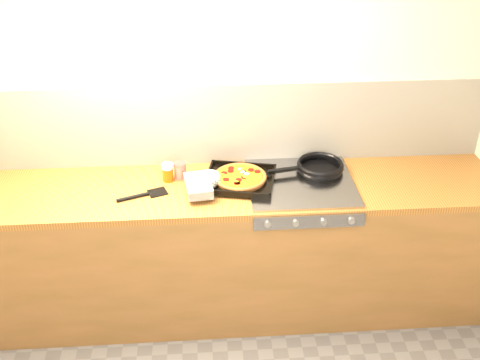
{
  "coord_description": "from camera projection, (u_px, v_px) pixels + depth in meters",
  "views": [
    {
      "loc": [
        -0.09,
        -1.61,
        2.58
      ],
      "look_at": [
        0.1,
        1.08,
        0.95
      ],
      "focal_mm": 42.0,
      "sensor_mm": 36.0,
      "label": 1
    }
  ],
  "objects": [
    {
      "name": "tomato_can",
      "position": [
        180.0,
        171.0,
        3.24
      ],
      "size": [
        0.08,
        0.08,
        0.1
      ],
      "color": "#A30D13",
      "rests_on": "counter_run"
    },
    {
      "name": "pizza_on_tray",
      "position": [
        229.0,
        179.0,
        3.17
      ],
      "size": [
        0.55,
        0.42,
        0.07
      ],
      "color": "black",
      "rests_on": "stovetop"
    },
    {
      "name": "stovetop",
      "position": [
        301.0,
        183.0,
        3.21
      ],
      "size": [
        0.6,
        0.56,
        0.02
      ],
      "primitive_type": "cube",
      "color": "#95959A",
      "rests_on": "counter_run"
    },
    {
      "name": "frying_pan",
      "position": [
        319.0,
        167.0,
        3.3
      ],
      "size": [
        0.48,
        0.32,
        0.05
      ],
      "color": "black",
      "rests_on": "stovetop"
    },
    {
      "name": "wooden_spoon",
      "position": [
        230.0,
        167.0,
        3.36
      ],
      "size": [
        0.29,
        0.12,
        0.02
      ],
      "color": "#AB8848",
      "rests_on": "counter_run"
    },
    {
      "name": "black_spatula",
      "position": [
        143.0,
        195.0,
        3.1
      ],
      "size": [
        0.28,
        0.15,
        0.02
      ],
      "color": "black",
      "rests_on": "counter_run"
    },
    {
      "name": "juice_glass",
      "position": [
        168.0,
        172.0,
        3.22
      ],
      "size": [
        0.08,
        0.08,
        0.11
      ],
      "color": "#E1570D",
      "rests_on": "counter_run"
    },
    {
      "name": "counter_run",
      "position": [
        224.0,
        249.0,
        3.42
      ],
      "size": [
        3.2,
        0.62,
        0.9
      ],
      "color": "#8F5D37",
      "rests_on": "ground"
    },
    {
      "name": "room_shell",
      "position": [
        219.0,
        125.0,
        3.31
      ],
      "size": [
        3.2,
        3.2,
        3.2
      ],
      "color": "white",
      "rests_on": "ground"
    }
  ]
}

